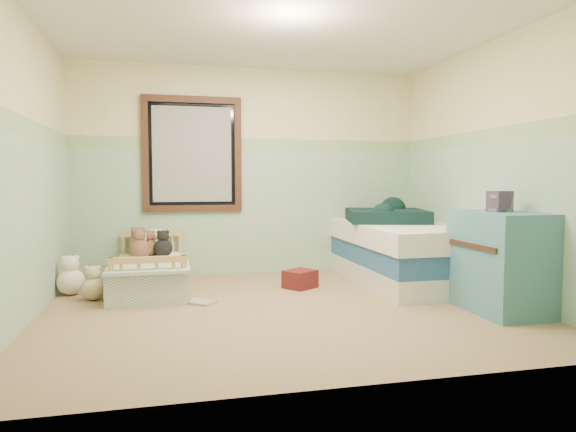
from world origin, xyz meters
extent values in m
cube|color=#987854|center=(0.00, 0.00, -0.01)|extent=(4.20, 3.60, 0.02)
cube|color=silver|center=(0.00, 0.00, 2.51)|extent=(4.20, 3.60, 0.02)
cube|color=beige|center=(0.00, 1.80, 1.25)|extent=(4.20, 0.04, 2.50)
cube|color=beige|center=(0.00, -1.80, 1.25)|extent=(4.20, 0.04, 2.50)
cube|color=beige|center=(-2.10, 0.00, 1.25)|extent=(0.04, 3.60, 2.50)
cube|color=beige|center=(2.10, 0.00, 1.25)|extent=(0.04, 3.60, 2.50)
cube|color=#7FB28E|center=(0.00, 1.79, 0.75)|extent=(4.20, 0.01, 1.50)
cube|color=#518758|center=(0.00, 1.79, 1.57)|extent=(4.20, 0.01, 0.15)
cube|color=black|center=(-0.70, 1.76, 1.45)|extent=(1.16, 0.06, 1.36)
cube|color=#AFAEAA|center=(-0.70, 1.77, 1.45)|extent=(0.92, 0.01, 1.12)
cube|color=#B17E3B|center=(-1.18, 1.05, 0.09)|extent=(0.70, 1.40, 0.18)
cube|color=white|center=(-1.18, 1.05, 0.24)|extent=(0.64, 1.34, 0.12)
cube|color=#6D94B5|center=(-1.18, 0.61, 0.32)|extent=(0.76, 0.70, 0.03)
sphere|color=brown|center=(-1.33, 1.55, 0.41)|extent=(0.22, 0.22, 0.22)
sphere|color=silver|center=(-1.13, 1.55, 0.40)|extent=(0.20, 0.20, 0.20)
sphere|color=#CBB58A|center=(-1.28, 1.33, 0.39)|extent=(0.19, 0.19, 0.19)
sphere|color=black|center=(-1.05, 1.33, 0.40)|extent=(0.20, 0.20, 0.20)
sphere|color=#FDECCD|center=(-1.95, 1.01, 0.13)|extent=(0.27, 0.27, 0.27)
sphere|color=#CBB58A|center=(-1.70, 0.71, 0.11)|extent=(0.22, 0.22, 0.22)
cube|color=silver|center=(1.55, 0.85, 0.11)|extent=(1.03, 2.06, 0.22)
cube|color=navy|center=(1.55, 0.85, 0.33)|extent=(1.03, 2.06, 0.22)
cube|color=white|center=(1.55, 0.85, 0.55)|extent=(1.07, 2.10, 0.22)
cube|color=black|center=(1.50, 1.15, 0.73)|extent=(1.07, 1.11, 0.14)
cube|color=teal|center=(1.82, -0.53, 0.44)|extent=(0.54, 0.87, 0.87)
cube|color=#442425|center=(1.82, -0.51, 0.96)|extent=(0.21, 0.18, 0.18)
cube|color=maroon|center=(0.37, 0.80, 0.09)|extent=(0.40, 0.39, 0.19)
cube|color=yellow|center=(-0.71, 0.35, 0.01)|extent=(0.33, 0.32, 0.02)
sphere|color=brown|center=(-1.20, 1.42, 0.40)|extent=(0.20, 0.20, 0.20)
sphere|color=black|center=(-1.26, 1.35, 0.38)|extent=(0.15, 0.15, 0.15)
sphere|color=brown|center=(-1.30, 1.30, 0.41)|extent=(0.22, 0.22, 0.22)
sphere|color=#CBB58A|center=(-1.14, 1.51, 0.40)|extent=(0.19, 0.19, 0.19)
sphere|color=silver|center=(-1.04, 1.42, 0.38)|extent=(0.15, 0.15, 0.15)
camera|label=1|loc=(-0.99, -4.41, 1.14)|focal=31.97mm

